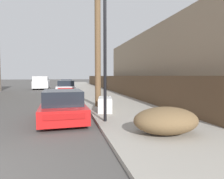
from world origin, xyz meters
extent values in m
cube|color=#9E998E|center=(5.30, 23.50, 0.06)|extent=(4.20, 63.00, 0.12)
cube|color=white|center=(3.97, 6.10, 0.44)|extent=(0.96, 1.76, 0.64)
cube|color=white|center=(3.97, 6.10, 0.77)|extent=(0.93, 1.69, 0.03)
cube|color=#333335|center=(4.24, 6.58, 0.80)|extent=(0.07, 0.20, 0.02)
cube|color=gray|center=(4.02, 6.37, 0.79)|extent=(0.67, 0.20, 0.01)
cube|color=gray|center=(3.92, 5.86, 0.79)|extent=(0.67, 0.20, 0.01)
cube|color=red|center=(1.92, 5.04, 0.43)|extent=(1.94, 4.10, 0.57)
cube|color=black|center=(1.93, 4.68, 1.00)|extent=(1.60, 2.00, 0.57)
cube|color=#B21414|center=(2.01, 3.02, 0.53)|extent=(1.37, 0.09, 0.20)
cylinder|color=black|center=(1.10, 6.25, 0.33)|extent=(0.23, 0.66, 0.65)
cylinder|color=black|center=(2.62, 6.32, 0.33)|extent=(0.23, 0.66, 0.65)
cylinder|color=black|center=(1.21, 3.76, 0.33)|extent=(0.23, 0.66, 0.65)
cylinder|color=black|center=(2.73, 3.83, 0.33)|extent=(0.23, 0.66, 0.65)
cube|color=silver|center=(2.06, 17.92, 0.50)|extent=(1.97, 4.70, 0.70)
cube|color=black|center=(2.06, 17.74, 1.12)|extent=(1.67, 2.64, 0.55)
cube|color=#B21414|center=(2.02, 15.57, 0.62)|extent=(1.47, 0.06, 0.25)
cylinder|color=black|center=(1.26, 19.38, 0.32)|extent=(0.21, 0.65, 0.65)
cylinder|color=black|center=(2.91, 19.36, 0.32)|extent=(0.21, 0.65, 0.65)
cylinder|color=black|center=(1.22, 16.49, 0.32)|extent=(0.21, 0.65, 0.65)
cylinder|color=black|center=(2.86, 16.46, 0.32)|extent=(0.21, 0.65, 0.65)
cube|color=#2D478C|center=(2.14, 26.60, 0.48)|extent=(1.87, 4.65, 0.69)
cube|color=black|center=(2.13, 26.41, 1.10)|extent=(1.56, 2.62, 0.54)
cube|color=#B21414|center=(2.06, 24.28, 0.60)|extent=(1.34, 0.07, 0.24)
cylinder|color=black|center=(1.45, 28.05, 0.31)|extent=(0.22, 0.62, 0.61)
cylinder|color=black|center=(2.93, 28.00, 0.31)|extent=(0.22, 0.62, 0.61)
cylinder|color=black|center=(1.35, 25.20, 0.31)|extent=(0.22, 0.62, 0.61)
cylinder|color=black|center=(2.83, 25.15, 0.31)|extent=(0.22, 0.62, 0.61)
cube|color=silver|center=(-1.44, 26.89, 0.68)|extent=(2.28, 5.91, 0.94)
cube|color=silver|center=(-1.37, 25.29, 1.48)|extent=(2.03, 2.70, 0.67)
cube|color=black|center=(-1.37, 25.29, 1.50)|extent=(2.07, 2.65, 0.37)
cylinder|color=black|center=(-0.50, 25.12, 0.41)|extent=(0.29, 0.83, 0.82)
cylinder|color=black|center=(-2.22, 25.05, 0.41)|extent=(0.29, 0.83, 0.82)
cylinder|color=black|center=(-0.65, 28.74, 0.41)|extent=(0.29, 0.83, 0.82)
cylinder|color=black|center=(-2.37, 28.67, 0.41)|extent=(0.29, 0.83, 0.82)
cylinder|color=brown|center=(3.86, 7.73, 3.91)|extent=(0.34, 0.34, 7.58)
cylinder|color=black|center=(3.53, 3.84, 2.51)|extent=(0.12, 0.12, 4.77)
ellipsoid|color=brown|center=(5.00, 1.78, 0.53)|extent=(2.00, 1.49, 0.81)
cube|color=brown|center=(7.25, 21.70, 1.00)|extent=(0.08, 40.79, 1.75)
cube|color=gray|center=(11.12, 11.07, 2.69)|extent=(6.00, 21.53, 5.37)
camera|label=1|loc=(2.10, -3.64, 1.87)|focal=32.00mm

